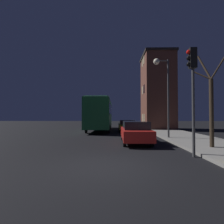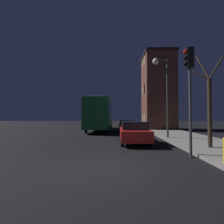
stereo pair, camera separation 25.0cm
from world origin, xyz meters
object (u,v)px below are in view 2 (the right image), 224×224
Objects in this scene: car_near_lane at (134,132)px; car_mid_lane at (127,125)px; bus at (101,113)px; bare_tree at (209,105)px; streetlamp at (162,80)px; traffic_light at (189,79)px.

car_near_lane is 8.95m from car_mid_lane.
bus is at bearing 107.13° from car_near_lane.
bare_tree is at bearing -71.43° from car_mid_lane.
streetlamp is 8.37m from car_mid_lane.
bare_tree is at bearing -30.76° from car_near_lane.
streetlamp is at bearing 108.96° from bare_tree.
streetlamp is 4.94m from car_near_lane.
car_mid_lane is (3.24, -1.46, -1.52)m from bus.
bare_tree reaches higher than bus.
car_mid_lane is at bearing 108.33° from streetlamp.
traffic_light reaches higher than car_mid_lane.
car_mid_lane is (-3.76, 11.20, -1.65)m from bare_tree.
streetlamp is 1.29× the size of traffic_light.
bare_tree is at bearing -61.07° from bus.
bus reaches higher than car_near_lane.
bus is at bearing 118.93° from bare_tree.
traffic_light reaches higher than car_near_lane.
traffic_light is at bearing -62.93° from car_near_lane.
traffic_light is 13.39m from car_mid_lane.
car_near_lane is (3.21, -10.40, -1.49)m from bus.
car_near_lane is (-2.36, -1.92, -3.89)m from streetlamp.
car_near_lane is at bearing 117.07° from traffic_light.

